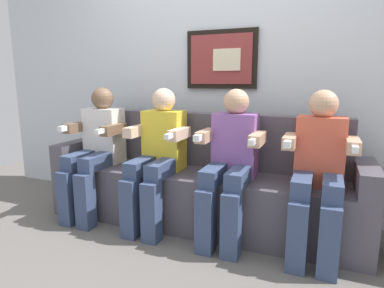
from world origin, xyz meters
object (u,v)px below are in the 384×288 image
(person_leftmost, at_px, (96,147))
(person_right_center, at_px, (231,159))
(couch, at_px, (200,186))
(person_rightmost, at_px, (319,167))
(person_left_center, at_px, (158,153))

(person_leftmost, distance_m, person_right_center, 1.20)
(couch, xyz_separation_m, person_leftmost, (-0.90, -0.17, 0.29))
(person_right_center, distance_m, person_rightmost, 0.60)
(person_leftmost, bearing_deg, person_right_center, 0.00)
(couch, height_order, person_right_center, person_right_center)
(couch, relative_size, person_rightmost, 2.29)
(person_rightmost, bearing_deg, person_left_center, 179.98)
(person_leftmost, height_order, person_right_center, same)
(couch, relative_size, person_left_center, 2.29)
(couch, bearing_deg, person_left_center, -150.56)
(person_left_center, relative_size, person_right_center, 1.00)
(person_leftmost, relative_size, person_rightmost, 1.00)
(couch, xyz_separation_m, person_rightmost, (0.90, -0.17, 0.29))
(couch, relative_size, person_leftmost, 2.29)
(person_leftmost, bearing_deg, couch, 10.67)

